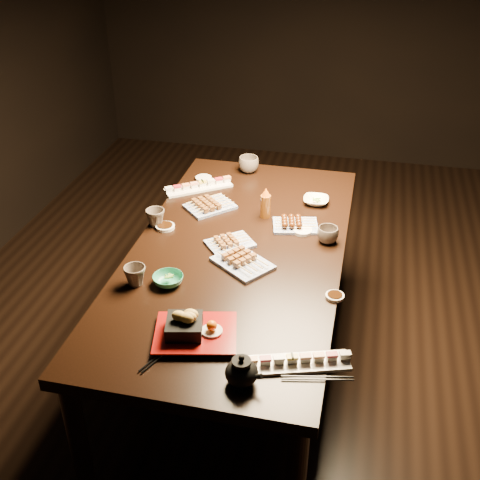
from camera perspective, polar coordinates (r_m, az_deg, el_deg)
name	(u,v)px	position (r m, az deg, el deg)	size (l,w,h in m)	color
ground	(286,337)	(3.29, 4.39, -9.20)	(5.00, 5.00, 0.00)	black
dining_table	(238,318)	(2.81, -0.23, -7.42)	(0.90, 1.80, 0.75)	black
sushi_platter_near	(299,360)	(2.02, 5.59, -11.24)	(0.34, 0.09, 0.04)	white
sushi_platter_far	(198,185)	(3.10, -3.97, 5.21)	(0.35, 0.10, 0.04)	white
yakitori_plate_center	(230,240)	(2.61, -0.96, -0.01)	(0.19, 0.14, 0.05)	#828EB6
yakitori_plate_right	(243,259)	(2.48, 0.24, -1.80)	(0.23, 0.17, 0.06)	#828EB6
yakitori_plate_left	(210,203)	(2.91, -2.87, 3.55)	(0.22, 0.16, 0.06)	#828EB6
tsukune_plate	(296,222)	(2.76, 5.29, 1.69)	(0.20, 0.15, 0.05)	#828EB6
edamame_bowl_green	(168,280)	(2.39, -6.83, -3.78)	(0.12, 0.12, 0.04)	#319672
edamame_bowl_cream	(316,201)	(2.98, 7.21, 3.72)	(0.12, 0.12, 0.03)	#EFE7C4
tempura_tray	(195,325)	(2.10, -4.27, -8.07)	(0.28, 0.23, 0.10)	black
teacup_near_left	(135,276)	(2.39, -9.92, -3.35)	(0.09, 0.09, 0.08)	brown
teacup_mid_right	(328,235)	(2.65, 8.32, 0.49)	(0.09, 0.09, 0.07)	brown
teacup_far_left	(156,218)	(2.78, -8.01, 2.11)	(0.09, 0.09, 0.08)	brown
teacup_far_right	(249,164)	(3.27, 0.83, 7.17)	(0.11, 0.11, 0.09)	brown
teapot	(241,370)	(1.93, 0.14, -12.18)	(0.13, 0.13, 0.11)	black
condiment_bottle	(266,203)	(2.81, 2.45, 3.57)	(0.05, 0.05, 0.15)	brown
sauce_dish_west	(165,227)	(2.77, -7.11, 1.25)	(0.09, 0.09, 0.02)	white
sauce_dish_east	(302,231)	(2.73, 5.94, 0.86)	(0.09, 0.09, 0.02)	white
sauce_dish_se	(335,296)	(2.33, 8.97, -5.28)	(0.07, 0.07, 0.01)	white
sauce_dish_nw	(204,178)	(3.20, -3.48, 5.85)	(0.09, 0.09, 0.02)	white
chopsticks_near	(163,354)	(2.07, -7.35, -10.65)	(0.22, 0.02, 0.01)	black
chopsticks_se	(317,378)	(1.99, 7.35, -12.88)	(0.23, 0.02, 0.01)	black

